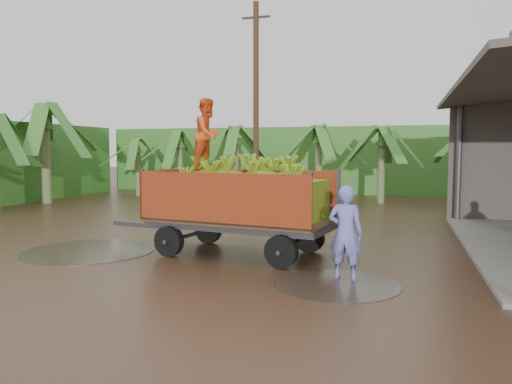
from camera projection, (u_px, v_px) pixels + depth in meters
The scene contains 6 objects.
ground at pixel (256, 243), 12.63m from camera, with size 100.00×100.00×0.00m, color black.
hedge_north at pixel (301, 160), 28.34m from camera, with size 22.00×3.00×3.60m, color #2D661E.
banana_trailer at pixel (239, 199), 11.20m from camera, with size 5.75×2.58×3.55m.
man_blue at pixel (346, 233), 9.03m from camera, with size 0.63×0.41×1.73m, color #6B6FC3.
utility_pole at pixel (256, 104), 21.08m from camera, with size 1.20×0.24×8.51m.
banana_plants at pixel (149, 162), 19.69m from camera, with size 24.33×20.70×4.47m.
Camera 1 is at (3.51, -11.98, 2.36)m, focal length 35.00 mm.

